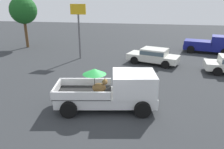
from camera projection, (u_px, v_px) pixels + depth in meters
name	position (u px, v px, depth m)	size (l,w,h in m)	color
ground_plane	(106.00, 107.00, 11.40)	(80.00, 80.00, 0.00)	#2D3033
pickup_truck_main	(115.00, 91.00, 11.07)	(5.30, 2.97, 2.17)	black
pickup_truck_red	(211.00, 45.00, 22.52)	(5.09, 3.03, 1.80)	black
parked_sedan_near	(154.00, 55.00, 18.80)	(4.63, 2.99, 1.33)	black
motel_sign	(79.00, 21.00, 19.61)	(1.40, 0.16, 4.91)	#59595B
tree_by_lot	(23.00, 10.00, 24.08)	(2.95, 2.95, 5.61)	brown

